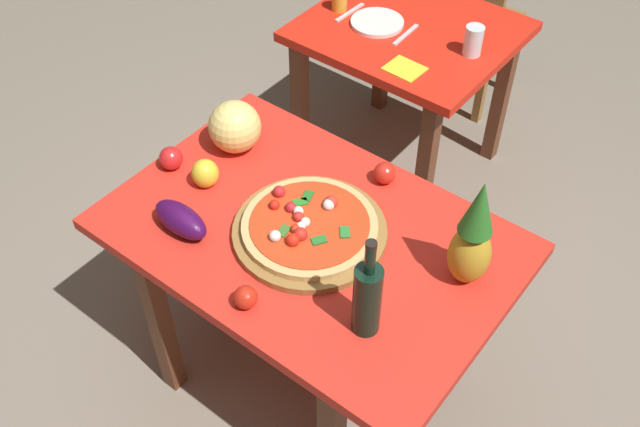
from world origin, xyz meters
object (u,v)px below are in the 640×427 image
object	(u,v)px
pizza_board	(310,232)
eggplant	(181,220)
dinner_plate	(377,23)
bell_pepper	(205,173)
pineapple_left	(473,238)
drinking_glass_water	(473,41)
fork_utensil	(350,12)
tomato_beside_pepper	(171,158)
drinking_glass_juice	(339,0)
wine_bottle	(367,298)
napkin_folded	(405,69)
tomato_at_corner	(385,173)
melon	(235,127)
pizza	(308,225)
knife_utensil	(406,35)
display_table	(310,253)
background_table	(407,54)
tomato_near_board	(246,297)
dining_chair	(467,20)

from	to	relation	value
pizza_board	eggplant	size ratio (longest dim) A/B	2.31
eggplant	dinner_plate	distance (m)	1.33
bell_pepper	pineapple_left	bearing A→B (deg)	11.29
drinking_glass_water	fork_utensil	size ratio (longest dim) A/B	0.66
tomato_beside_pepper	drinking_glass_juice	world-z (taller)	drinking_glass_juice
pizza_board	bell_pepper	bearing A→B (deg)	-175.88
bell_pepper	eggplant	xyz separation A→B (m)	(0.08, -0.19, 0.00)
wine_bottle	fork_utensil	world-z (taller)	wine_bottle
wine_bottle	fork_utensil	distance (m)	1.60
pizza_board	napkin_folded	distance (m)	0.92
bell_pepper	tomato_at_corner	world-z (taller)	bell_pepper
melon	dinner_plate	world-z (taller)	melon
wine_bottle	bell_pepper	bearing A→B (deg)	168.93
eggplant	fork_utensil	xyz separation A→B (m)	(-0.34, 1.31, -0.04)
eggplant	napkin_folded	world-z (taller)	eggplant
melon	bell_pepper	size ratio (longest dim) A/B	1.82
eggplant	drinking_glass_water	world-z (taller)	drinking_glass_water
pizza	wine_bottle	bearing A→B (deg)	-27.32
tomato_beside_pepper	knife_utensil	bearing A→B (deg)	81.36
bell_pepper	eggplant	size ratio (longest dim) A/B	0.48
display_table	drinking_glass_water	world-z (taller)	drinking_glass_water
drinking_glass_juice	drinking_glass_water	distance (m)	0.61
pineapple_left	eggplant	size ratio (longest dim) A/B	1.84
pizza	tomato_at_corner	xyz separation A→B (m)	(0.05, 0.33, -0.00)
background_table	tomato_near_board	size ratio (longest dim) A/B	12.38
dining_chair	fork_utensil	distance (m)	0.75
drinking_glass_water	eggplant	bearing A→B (deg)	-99.11
dining_chair	pineapple_left	xyz separation A→B (m)	(0.87, -1.62, 0.43)
dinner_plate	eggplant	bearing A→B (deg)	-81.50
display_table	pizza_board	world-z (taller)	pizza_board
dinner_plate	napkin_folded	size ratio (longest dim) A/B	1.57
wine_bottle	napkin_folded	bearing A→B (deg)	118.16
pineapple_left	bell_pepper	bearing A→B (deg)	-168.71
melon	knife_utensil	bearing A→B (deg)	85.50
drinking_glass_water	drinking_glass_juice	bearing A→B (deg)	-175.24
tomato_at_corner	knife_utensil	size ratio (longest dim) A/B	0.40
bell_pepper	tomato_near_board	world-z (taller)	bell_pepper
wine_bottle	tomato_at_corner	world-z (taller)	wine_bottle
tomato_near_board	drinking_glass_juice	xyz separation A→B (m)	(-0.73, 1.40, 0.01)
melon	tomato_near_board	xyz separation A→B (m)	(0.47, -0.47, -0.05)
fork_utensil	dining_chair	bearing A→B (deg)	73.33
knife_utensil	dinner_plate	bearing A→B (deg)	177.98
display_table	pizza_board	size ratio (longest dim) A/B	2.62
dining_chair	drinking_glass_juice	bearing A→B (deg)	61.79
drinking_glass_juice	tomato_near_board	bearing A→B (deg)	-62.50
pizza	drinking_glass_juice	bearing A→B (deg)	122.71
bell_pepper	drinking_glass_juice	bearing A→B (deg)	105.23
background_table	tomato_at_corner	xyz separation A→B (m)	(0.44, -0.83, 0.16)
pizza	wine_bottle	size ratio (longest dim) A/B	1.21
pizza_board	drinking_glass_water	size ratio (longest dim) A/B	3.88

